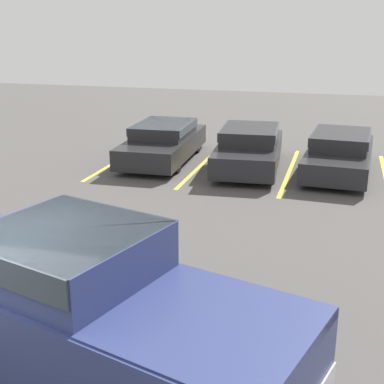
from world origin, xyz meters
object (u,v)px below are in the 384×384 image
at_px(pickup_truck, 88,305).
at_px(parked_sedan_b, 249,147).
at_px(parked_sedan_c, 340,151).
at_px(parked_sedan_a, 163,141).

bearing_deg(pickup_truck, parked_sedan_b, 105.22).
height_order(pickup_truck, parked_sedan_c, pickup_truck).
bearing_deg(parked_sedan_a, parked_sedan_b, 82.47).
xyz_separation_m(pickup_truck, parked_sedan_a, (-2.65, 10.72, -0.30)).
distance_m(parked_sedan_b, parked_sedan_c, 2.68).
bearing_deg(parked_sedan_c, parked_sedan_b, -80.25).
bearing_deg(parked_sedan_c, pickup_truck, -11.40).
bearing_deg(pickup_truck, parked_sedan_a, 120.18).
distance_m(pickup_truck, parked_sedan_b, 10.46).
bearing_deg(parked_sedan_b, parked_sedan_a, -99.61).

